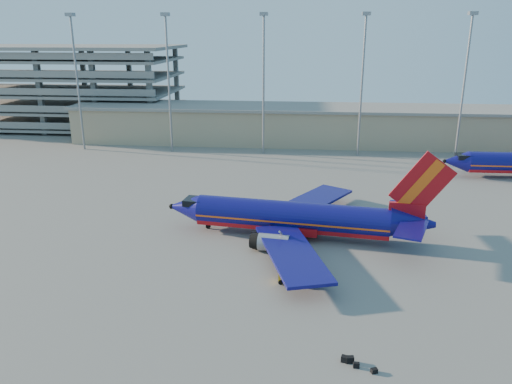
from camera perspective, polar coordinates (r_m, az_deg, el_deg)
ground at (r=63.61m, az=1.79°, el=-5.29°), size 220.00×220.00×0.00m
terminal_building at (r=118.34m, az=8.67°, el=7.62°), size 122.00×16.00×8.50m
parking_garage at (r=148.45m, az=-21.11°, el=11.60°), size 62.00×32.00×21.40m
light_mast_row at (r=104.62m, az=6.50°, el=13.69°), size 101.60×1.60×28.65m
aircraft_main at (r=63.31m, az=4.80°, el=-2.95°), size 35.42×33.88×12.02m
baggage_tug at (r=52.79m, az=3.76°, el=-9.45°), size 2.25×1.43×1.57m
luggage_pile at (r=42.13m, az=11.02°, el=-18.53°), size 2.79×1.66×0.55m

